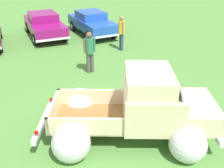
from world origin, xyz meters
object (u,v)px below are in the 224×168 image
spectator_0 (90,50)px  show_car_1 (44,24)px  vintage_pickup_truck (141,111)px  spectator_1 (121,31)px  show_car_2 (92,22)px

spectator_0 → show_car_1: bearing=3.0°
vintage_pickup_truck → spectator_0: bearing=112.3°
vintage_pickup_truck → spectator_1: bearing=92.9°
show_car_1 → spectator_0: size_ratio=2.75×
vintage_pickup_truck → spectator_0: (-0.21, 4.60, 0.25)m
spectator_0 → spectator_1: bearing=-53.3°
vintage_pickup_truck → show_car_2: size_ratio=1.09×
spectator_1 → spectator_0: bearing=43.9°
vintage_pickup_truck → show_car_2: 10.43m
show_car_1 → show_car_2: 2.91m
spectator_0 → spectator_1: 3.25m
vintage_pickup_truck → spectator_1: vintage_pickup_truck is taller
spectator_1 → vintage_pickup_truck: bearing=72.0°
vintage_pickup_truck → spectator_0: vintage_pickup_truck is taller
vintage_pickup_truck → show_car_1: 10.92m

